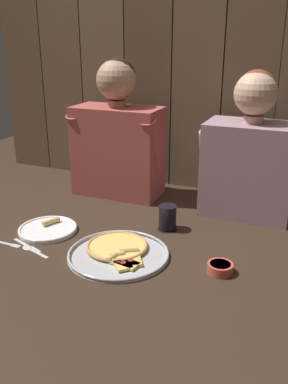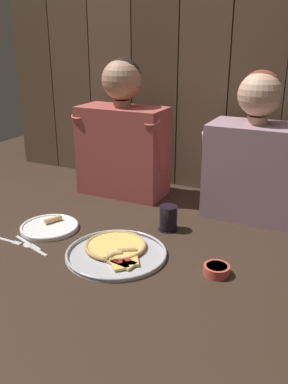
# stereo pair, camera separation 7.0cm
# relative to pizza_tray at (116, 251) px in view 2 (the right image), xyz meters

# --- Properties ---
(ground_plane) EXTENTS (3.20, 3.20, 0.00)m
(ground_plane) POSITION_rel_pizza_tray_xyz_m (0.04, 0.06, -0.01)
(ground_plane) COLOR #332319
(pizza_tray) EXTENTS (0.35, 0.35, 0.03)m
(pizza_tray) POSITION_rel_pizza_tray_xyz_m (0.00, 0.00, 0.00)
(pizza_tray) COLOR #B2B2B7
(pizza_tray) RESTS_ON ground
(dinner_plate) EXTENTS (0.23, 0.23, 0.03)m
(dinner_plate) POSITION_rel_pizza_tray_xyz_m (-0.33, 0.06, -0.00)
(dinner_plate) COLOR white
(dinner_plate) RESTS_ON ground
(drinking_glass) EXTENTS (0.08, 0.08, 0.10)m
(drinking_glass) POSITION_rel_pizza_tray_xyz_m (0.09, 0.26, 0.04)
(drinking_glass) COLOR black
(drinking_glass) RESTS_ON ground
(dipping_bowl) EXTENTS (0.08, 0.08, 0.03)m
(dipping_bowl) POSITION_rel_pizza_tray_xyz_m (0.36, 0.02, 0.01)
(dipping_bowl) COLOR #CC4C42
(dipping_bowl) RESTS_ON ground
(table_fork) EXTENTS (0.13, 0.02, 0.01)m
(table_fork) POSITION_rel_pizza_tray_xyz_m (-0.41, -0.09, -0.01)
(table_fork) COLOR silver
(table_fork) RESTS_ON ground
(table_knife) EXTENTS (0.15, 0.07, 0.01)m
(table_knife) POSITION_rel_pizza_tray_xyz_m (-0.33, -0.08, -0.01)
(table_knife) COLOR silver
(table_knife) RESTS_ON ground
(table_spoon) EXTENTS (0.14, 0.06, 0.01)m
(table_spoon) POSITION_rel_pizza_tray_xyz_m (-0.30, -0.10, -0.01)
(table_spoon) COLOR silver
(table_spoon) RESTS_ON ground
(diner_left) EXTENTS (0.44, 0.21, 0.63)m
(diner_left) POSITION_rel_pizza_tray_xyz_m (-0.27, 0.54, 0.27)
(diner_left) COLOR #AD4C47
(diner_left) RESTS_ON ground
(diner_right) EXTENTS (0.40, 0.23, 0.60)m
(diner_right) POSITION_rel_pizza_tray_xyz_m (0.34, 0.54, 0.25)
(diner_right) COLOR gray
(diner_right) RESTS_ON ground
(wooden_backdrop_wall) EXTENTS (2.19, 0.03, 1.31)m
(wooden_backdrop_wall) POSITION_rel_pizza_tray_xyz_m (0.04, 0.78, 0.64)
(wooden_backdrop_wall) COLOR brown
(wooden_backdrop_wall) RESTS_ON ground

